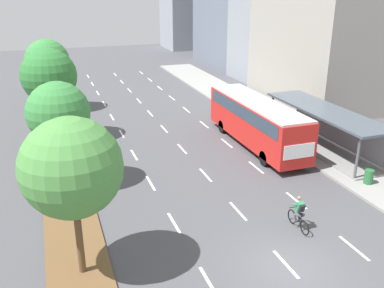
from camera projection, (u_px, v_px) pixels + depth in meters
The scene contains 14 objects.
ground_plane at pixel (288, 267), 17.64m from camera, with size 140.00×140.00×0.00m, color #4C4C51.
median_strip at pixel (58, 136), 32.69m from camera, with size 2.60×52.00×0.12m, color brown.
sidewalk_right at pixel (260, 114), 38.12m from camera, with size 4.50×52.00×0.15m, color gray.
lane_divider_left at pixel (122, 134), 33.38m from camera, with size 0.14×49.15×0.01m.
lane_divider_center at pixel (164, 129), 34.46m from camera, with size 0.14×49.15×0.01m.
lane_divider_right at pixel (204, 124), 35.55m from camera, with size 0.14×49.15×0.01m.
bus_shelter at pixel (327, 125), 29.51m from camera, with size 2.90×10.95×2.86m.
bus at pixel (256, 118), 30.21m from camera, with size 2.54×11.29×3.37m.
cyclist at pixel (299, 214), 20.13m from camera, with size 0.46×1.82×1.71m.
median_tree_nearest at pixel (72, 168), 15.60m from camera, with size 3.87×3.87×6.53m.
median_tree_second at pixel (58, 113), 23.07m from camera, with size 3.49×3.49×6.11m.
median_tree_third at pixel (49, 76), 30.27m from camera, with size 3.99×3.99×6.78m.
median_tree_fourth at pixel (47, 61), 37.82m from camera, with size 3.93×3.93×6.45m.
trash_bin at pixel (369, 177), 24.57m from camera, with size 0.52×0.52×0.85m, color #286B38.
Camera 1 is at (-8.67, -12.49, 11.08)m, focal length 39.47 mm.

